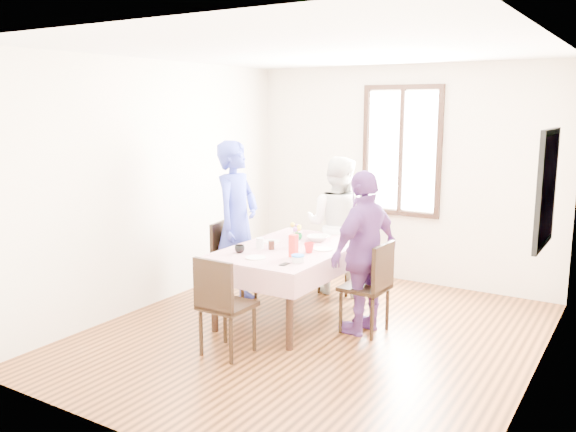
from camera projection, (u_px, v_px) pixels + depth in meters
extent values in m
plane|color=#311C0D|center=(313.00, 334.00, 5.85)|extent=(4.50, 4.50, 0.00)
plane|color=beige|center=(401.00, 175.00, 7.49)|extent=(4.00, 0.00, 4.00)
plane|color=beige|center=(542.00, 219.00, 4.57)|extent=(0.00, 4.50, 4.50)
cube|color=black|center=(402.00, 151.00, 7.41)|extent=(1.02, 0.06, 1.62)
cube|color=white|center=(402.00, 151.00, 7.42)|extent=(0.90, 0.02, 1.50)
cube|color=red|center=(547.00, 189.00, 4.80)|extent=(0.04, 0.76, 0.96)
cube|color=black|center=(291.00, 283.00, 6.25)|extent=(0.99, 1.58, 0.75)
cube|color=#5A0416|center=(291.00, 248.00, 6.18)|extent=(1.11, 1.70, 0.01)
cube|color=black|center=(236.00, 262.00, 6.79)|extent=(0.48, 0.48, 0.91)
cube|color=black|center=(365.00, 287.00, 5.85)|extent=(0.44, 0.44, 0.91)
cube|color=black|center=(338.00, 254.00, 7.15)|extent=(0.47, 0.47, 0.91)
cube|color=black|center=(227.00, 305.00, 5.33)|extent=(0.43, 0.43, 0.91)
imported|color=#2E389B|center=(236.00, 223.00, 6.69)|extent=(0.49, 0.70, 1.83)
imported|color=white|center=(337.00, 225.00, 7.06)|extent=(0.86, 0.71, 1.63)
imported|color=#5B3172|center=(363.00, 252.00, 5.80)|extent=(0.60, 1.01, 1.61)
imported|color=black|center=(240.00, 249.00, 5.94)|extent=(0.12, 0.12, 0.08)
imported|color=red|center=(309.00, 248.00, 5.95)|extent=(0.15, 0.15, 0.10)
imported|color=#0C7226|center=(298.00, 237.00, 6.53)|extent=(0.11, 0.11, 0.07)
imported|color=white|center=(318.00, 238.00, 6.47)|extent=(0.31, 0.31, 0.06)
cube|color=red|center=(293.00, 246.00, 5.77)|extent=(0.07, 0.07, 0.22)
cylinder|color=white|center=(298.00, 259.00, 5.59)|extent=(0.12, 0.12, 0.06)
cylinder|color=black|center=(271.00, 245.00, 6.08)|extent=(0.06, 0.06, 0.09)
cylinder|color=silver|center=(260.00, 243.00, 6.12)|extent=(0.08, 0.08, 0.11)
cube|color=black|center=(284.00, 264.00, 5.51)|extent=(0.06, 0.12, 0.01)
cylinder|color=silver|center=(296.00, 240.00, 6.22)|extent=(0.06, 0.06, 0.13)
cylinder|color=white|center=(271.00, 241.00, 6.43)|extent=(0.20, 0.20, 0.01)
cylinder|color=white|center=(323.00, 249.00, 6.08)|extent=(0.20, 0.20, 0.01)
cylinder|color=white|center=(322.00, 236.00, 6.70)|extent=(0.20, 0.20, 0.01)
cylinder|color=white|center=(256.00, 258.00, 5.74)|extent=(0.20, 0.20, 0.01)
cylinder|color=blue|center=(298.00, 255.00, 5.59)|extent=(0.12, 0.12, 0.01)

